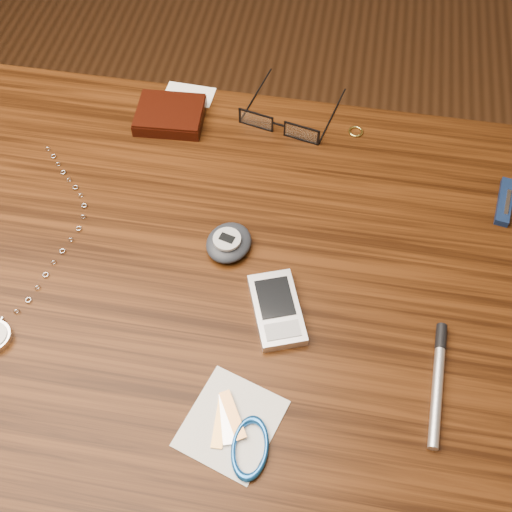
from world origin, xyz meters
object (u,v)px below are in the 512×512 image
object	(u,v)px
desk	(199,312)
pocket_knife	(505,202)
pda_phone	(277,309)
silver_pen	(438,374)
wallet_and_card	(170,114)
pedometer	(229,242)
eyeglasses	(280,124)
notepad_keys	(241,436)

from	to	relation	value
desk	pocket_knife	distance (m)	0.46
pocket_knife	pda_phone	bearing A→B (deg)	-141.81
desk	silver_pen	bearing A→B (deg)	-16.01
wallet_and_card	silver_pen	size ratio (longest dim) A/B	0.84
pedometer	pocket_knife	xyz separation A→B (m)	(0.36, 0.14, -0.01)
eyeglasses	pocket_knife	xyz separation A→B (m)	(0.33, -0.09, -0.01)
wallet_and_card	notepad_keys	world-z (taller)	wallet_and_card
silver_pen	pocket_knife	bearing A→B (deg)	72.38
notepad_keys	pocket_knife	world-z (taller)	pocket_knife
silver_pen	pedometer	bearing A→B (deg)	153.35
pocket_knife	pedometer	bearing A→B (deg)	-159.11
pedometer	silver_pen	xyz separation A→B (m)	(0.28, -0.14, -0.01)
wallet_and_card	notepad_keys	distance (m)	0.51
wallet_and_card	pocket_knife	bearing A→B (deg)	-9.47
wallet_and_card	silver_pen	bearing A→B (deg)	-41.27
desk	notepad_keys	xyz separation A→B (m)	(0.10, -0.20, 0.11)
desk	silver_pen	size ratio (longest dim) A/B	6.43
wallet_and_card	eyeglasses	bearing A→B (deg)	2.28
wallet_and_card	pocket_knife	world-z (taller)	wallet_and_card
pda_phone	notepad_keys	xyz separation A→B (m)	(-0.01, -0.16, -0.00)
eyeglasses	notepad_keys	size ratio (longest dim) A/B	1.21
wallet_and_card	pda_phone	world-z (taller)	wallet_and_card
notepad_keys	silver_pen	world-z (taller)	silver_pen
desk	pedometer	world-z (taller)	pedometer
pda_phone	pedometer	bearing A→B (deg)	132.00
pedometer	pda_phone	bearing A→B (deg)	-48.00
desk	wallet_and_card	distance (m)	0.31
desk	eyeglasses	world-z (taller)	eyeglasses
pda_phone	eyeglasses	bearing A→B (deg)	97.83
notepad_keys	pedometer	bearing A→B (deg)	104.14
pda_phone	pocket_knife	distance (m)	0.36
notepad_keys	silver_pen	xyz separation A→B (m)	(0.21, 0.11, 0.00)
pda_phone	silver_pen	xyz separation A→B (m)	(0.20, -0.05, -0.00)
silver_pen	wallet_and_card	bearing A→B (deg)	138.73
desk	silver_pen	world-z (taller)	silver_pen
desk	eyeglasses	xyz separation A→B (m)	(0.07, 0.28, 0.11)
eyeglasses	silver_pen	world-z (taller)	eyeglasses
pocket_knife	silver_pen	distance (m)	0.29
notepad_keys	silver_pen	size ratio (longest dim) A/B	0.84
desk	notepad_keys	distance (m)	0.25
desk	pocket_knife	size ratio (longest dim) A/B	11.89
wallet_and_card	pda_phone	size ratio (longest dim) A/B	1.12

